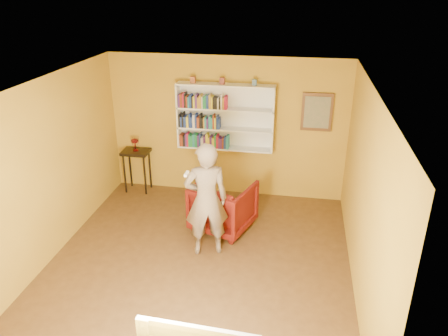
{
  "coord_description": "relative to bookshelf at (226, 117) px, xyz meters",
  "views": [
    {
      "loc": [
        1.33,
        -5.27,
        3.99
      ],
      "look_at": [
        0.26,
        0.75,
        1.29
      ],
      "focal_mm": 35.0,
      "sensor_mm": 36.0,
      "label": 1
    }
  ],
  "objects": [
    {
      "name": "framed_painting",
      "position": [
        1.65,
        0.05,
        0.16
      ],
      "size": [
        0.55,
        0.05,
        0.7
      ],
      "color": "#5A3519",
      "rests_on": "room_shell"
    },
    {
      "name": "books_row_middle",
      "position": [
        -0.48,
        -0.11,
        -0.09
      ],
      "size": [
        0.77,
        0.19,
        0.27
      ],
      "color": "black",
      "rests_on": "bookshelf"
    },
    {
      "name": "ornament_left",
      "position": [
        -0.59,
        -0.06,
        0.68
      ],
      "size": [
        0.09,
        0.09,
        0.12
      ],
      "primitive_type": "cube",
      "color": "#A6562F",
      "rests_on": "bookshelf"
    },
    {
      "name": "console_table",
      "position": [
        -1.76,
        -0.16,
        -0.89
      ],
      "size": [
        0.52,
        0.4,
        0.86
      ],
      "color": "black",
      "rests_on": "ground"
    },
    {
      "name": "ornament_centre",
      "position": [
        -0.06,
        -0.06,
        0.68
      ],
      "size": [
        0.09,
        0.09,
        0.12
      ],
      "primitive_type": "cube",
      "color": "brown",
      "rests_on": "bookshelf"
    },
    {
      "name": "ruby_lustre",
      "position": [
        -1.76,
        -0.16,
        -0.56
      ],
      "size": [
        0.16,
        0.15,
        0.25
      ],
      "color": "maroon",
      "rests_on": "console_table"
    },
    {
      "name": "game_remote",
      "position": [
        -0.13,
        -2.42,
        -0.09
      ],
      "size": [
        0.04,
        0.15,
        0.04
      ],
      "primitive_type": "cube",
      "color": "white",
      "rests_on": "person"
    },
    {
      "name": "person",
      "position": [
        0.06,
        -2.03,
        -0.68
      ],
      "size": [
        0.77,
        0.62,
        1.82
      ],
      "primitive_type": "imported",
      "rotation": [
        0.0,
        0.0,
        3.46
      ],
      "color": "#7A6859",
      "rests_on": "ground"
    },
    {
      "name": "bookshelf",
      "position": [
        0.0,
        0.0,
        0.0
      ],
      "size": [
        1.8,
        0.29,
        1.23
      ],
      "color": "white",
      "rests_on": "room_shell"
    },
    {
      "name": "books_row_upper",
      "position": [
        -0.42,
        -0.1,
        0.3
      ],
      "size": [
        0.9,
        0.19,
        0.27
      ],
      "color": "#4F2673",
      "rests_on": "bookshelf"
    },
    {
      "name": "room_shell",
      "position": [
        0.0,
        -2.41,
        -0.58
      ],
      "size": [
        5.3,
        5.8,
        2.88
      ],
      "color": "#4F3419",
      "rests_on": "ground"
    },
    {
      "name": "armchair",
      "position": [
        0.19,
        -1.29,
        -1.17
      ],
      "size": [
        1.16,
        1.18,
        0.85
      ],
      "primitive_type": "imported",
      "rotation": [
        0.0,
        0.0,
        2.82
      ],
      "color": "#4B0505",
      "rests_on": "ground"
    },
    {
      "name": "ornament_right",
      "position": [
        0.52,
        -0.06,
        0.67
      ],
      "size": [
        0.08,
        0.08,
        0.11
      ],
      "primitive_type": "cube",
      "color": "slate",
      "rests_on": "bookshelf"
    },
    {
      "name": "books_row_lower",
      "position": [
        -0.39,
        -0.11,
        -0.46
      ],
      "size": [
        0.94,
        0.19,
        0.27
      ],
      "color": "maroon",
      "rests_on": "bookshelf"
    }
  ]
}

